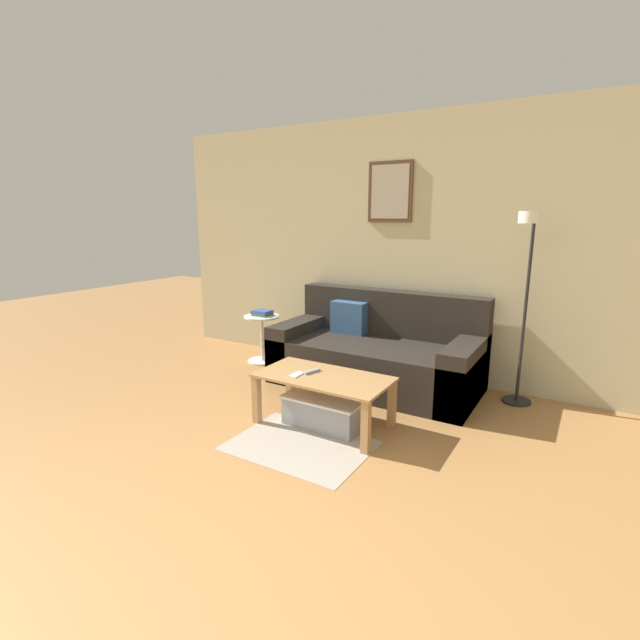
# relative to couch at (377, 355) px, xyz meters

# --- Properties ---
(ground_plane) EXTENTS (16.00, 16.00, 0.00)m
(ground_plane) POSITION_rel_couch_xyz_m (0.06, -3.18, -0.30)
(ground_plane) COLOR #A87542
(wall_back) EXTENTS (5.60, 0.09, 2.55)m
(wall_back) POSITION_rel_couch_xyz_m (0.06, 0.48, 0.98)
(wall_back) COLOR #C6BC93
(wall_back) RESTS_ON ground_plane
(area_rug) EXTENTS (0.98, 0.72, 0.01)m
(area_rug) POSITION_rel_couch_xyz_m (0.05, -1.42, -0.29)
(area_rug) COLOR #A39989
(area_rug) RESTS_ON ground_plane
(couch) EXTENTS (1.92, 0.92, 0.88)m
(couch) POSITION_rel_couch_xyz_m (0.00, 0.00, 0.00)
(couch) COLOR #28231E
(couch) RESTS_ON ground_plane
(coffee_table) EXTENTS (1.02, 0.53, 0.41)m
(coffee_table) POSITION_rel_couch_xyz_m (0.02, -1.04, 0.04)
(coffee_table) COLOR #AD7F4C
(coffee_table) RESTS_ON ground_plane
(storage_bin) EXTENTS (0.62, 0.39, 0.24)m
(storage_bin) POSITION_rel_couch_xyz_m (0.03, -1.01, -0.18)
(storage_bin) COLOR gray
(storage_bin) RESTS_ON ground_plane
(floor_lamp) EXTENTS (0.24, 0.47, 1.64)m
(floor_lamp) POSITION_rel_couch_xyz_m (1.25, 0.10, 0.73)
(floor_lamp) COLOR black
(floor_lamp) RESTS_ON ground_plane
(side_table) EXTENTS (0.39, 0.39, 0.52)m
(side_table) POSITION_rel_couch_xyz_m (-1.39, -0.00, 0.02)
(side_table) COLOR white
(side_table) RESTS_ON ground_plane
(book_stack) EXTENTS (0.23, 0.19, 0.06)m
(book_stack) POSITION_rel_couch_xyz_m (-1.40, 0.02, 0.26)
(book_stack) COLOR #387F4C
(book_stack) RESTS_ON side_table
(remote_control) EXTENTS (0.08, 0.16, 0.02)m
(remote_control) POSITION_rel_couch_xyz_m (-0.10, -1.02, 0.12)
(remote_control) COLOR #99999E
(remote_control) RESTS_ON coffee_table
(cell_phone) EXTENTS (0.07, 0.14, 0.01)m
(cell_phone) POSITION_rel_couch_xyz_m (-0.16, -1.13, 0.11)
(cell_phone) COLOR silver
(cell_phone) RESTS_ON coffee_table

